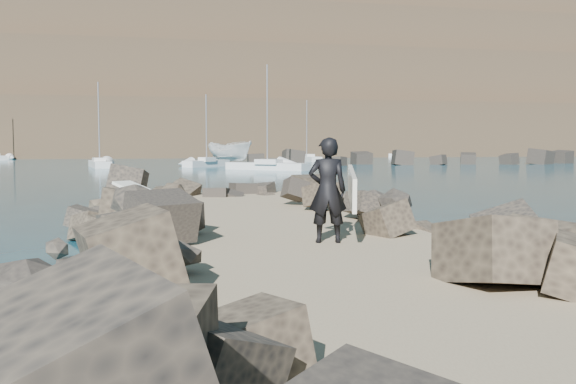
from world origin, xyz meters
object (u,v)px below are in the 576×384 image
boat_imported (230,152)px  surfer_with_board (331,190)px  sailboat_b (207,163)px  surfboard_resting (147,198)px

boat_imported → surfer_with_board: (-6.45, -66.27, 0.19)m
boat_imported → sailboat_b: (-3.88, -11.98, -0.99)m
surfer_with_board → sailboat_b: size_ratio=0.30×
surfboard_resting → surfer_with_board: size_ratio=0.96×
surfboard_resting → boat_imported: bearing=44.4°
surfboard_resting → boat_imported: boat_imported is taller
surfer_with_board → boat_imported: bearing=84.4°
sailboat_b → boat_imported: bearing=72.0°
sailboat_b → surfer_with_board: bearing=-92.7°
surfboard_resting → surfer_with_board: bearing=-93.4°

